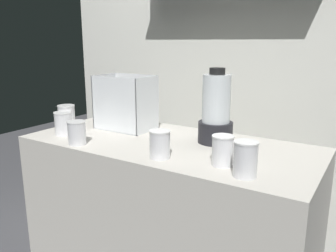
{
  "coord_description": "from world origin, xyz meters",
  "views": [
    {
      "loc": [
        0.84,
        -1.34,
        1.37
      ],
      "look_at": [
        0.0,
        0.0,
        0.98
      ],
      "focal_mm": 36.84,
      "sensor_mm": 36.0,
      "label": 1
    }
  ],
  "objects_px": {
    "juice_cup_orange_left": "(63,124)",
    "juice_cup_mango_far_right": "(223,152)",
    "juice_cup_orange_rightmost": "(245,161)",
    "juice_cup_carrot_right": "(160,146)",
    "juice_cup_orange_far_left": "(67,118)",
    "carrot_display_bin": "(126,112)",
    "blender_pitcher": "(216,112)",
    "juice_cup_mango_middle": "(77,134)"
  },
  "relations": [
    {
      "from": "juice_cup_orange_far_left",
      "to": "juice_cup_mango_middle",
      "type": "distance_m",
      "value": 0.32
    },
    {
      "from": "carrot_display_bin",
      "to": "juice_cup_carrot_right",
      "type": "height_order",
      "value": "carrot_display_bin"
    },
    {
      "from": "carrot_display_bin",
      "to": "juice_cup_mango_middle",
      "type": "relative_size",
      "value": 2.73
    },
    {
      "from": "carrot_display_bin",
      "to": "juice_cup_orange_left",
      "type": "relative_size",
      "value": 2.54
    },
    {
      "from": "carrot_display_bin",
      "to": "juice_cup_orange_far_left",
      "type": "height_order",
      "value": "carrot_display_bin"
    },
    {
      "from": "blender_pitcher",
      "to": "juice_cup_carrot_right",
      "type": "relative_size",
      "value": 3.03
    },
    {
      "from": "juice_cup_orange_rightmost",
      "to": "juice_cup_carrot_right",
      "type": "bearing_deg",
      "value": 178.74
    },
    {
      "from": "juice_cup_orange_left",
      "to": "juice_cup_mango_far_right",
      "type": "distance_m",
      "value": 0.88
    },
    {
      "from": "juice_cup_orange_left",
      "to": "juice_cup_carrot_right",
      "type": "relative_size",
      "value": 1.03
    },
    {
      "from": "carrot_display_bin",
      "to": "juice_cup_orange_far_left",
      "type": "relative_size",
      "value": 2.29
    },
    {
      "from": "blender_pitcher",
      "to": "juice_cup_orange_rightmost",
      "type": "bearing_deg",
      "value": -51.34
    },
    {
      "from": "juice_cup_orange_left",
      "to": "juice_cup_orange_rightmost",
      "type": "distance_m",
      "value": 0.99
    },
    {
      "from": "juice_cup_mango_middle",
      "to": "juice_cup_mango_far_right",
      "type": "xyz_separation_m",
      "value": [
        0.69,
        0.1,
        0.01
      ]
    },
    {
      "from": "carrot_display_bin",
      "to": "juice_cup_mango_far_right",
      "type": "xyz_separation_m",
      "value": [
        0.69,
        -0.26,
        -0.04
      ]
    },
    {
      "from": "juice_cup_orange_left",
      "to": "juice_cup_orange_rightmost",
      "type": "height_order",
      "value": "juice_cup_orange_rightmost"
    },
    {
      "from": "blender_pitcher",
      "to": "juice_cup_carrot_right",
      "type": "bearing_deg",
      "value": -106.53
    },
    {
      "from": "blender_pitcher",
      "to": "juice_cup_mango_middle",
      "type": "xyz_separation_m",
      "value": [
        -0.53,
        -0.37,
        -0.1
      ]
    },
    {
      "from": "juice_cup_orange_far_left",
      "to": "carrot_display_bin",
      "type": "bearing_deg",
      "value": 33.69
    },
    {
      "from": "juice_cup_mango_middle",
      "to": "juice_cup_carrot_right",
      "type": "distance_m",
      "value": 0.44
    },
    {
      "from": "carrot_display_bin",
      "to": "juice_cup_orange_far_left",
      "type": "bearing_deg",
      "value": -146.31
    },
    {
      "from": "juice_cup_carrot_right",
      "to": "blender_pitcher",
      "type": "bearing_deg",
      "value": 73.47
    },
    {
      "from": "juice_cup_orange_far_left",
      "to": "blender_pitcher",
      "type": "bearing_deg",
      "value": 13.62
    },
    {
      "from": "blender_pitcher",
      "to": "juice_cup_orange_left",
      "type": "distance_m",
      "value": 0.78
    },
    {
      "from": "juice_cup_orange_far_left",
      "to": "juice_cup_carrot_right",
      "type": "height_order",
      "value": "juice_cup_orange_far_left"
    },
    {
      "from": "carrot_display_bin",
      "to": "blender_pitcher",
      "type": "distance_m",
      "value": 0.53
    },
    {
      "from": "juice_cup_mango_far_right",
      "to": "juice_cup_orange_far_left",
      "type": "bearing_deg",
      "value": 175.22
    },
    {
      "from": "juice_cup_carrot_right",
      "to": "juice_cup_mango_far_right",
      "type": "height_order",
      "value": "juice_cup_mango_far_right"
    },
    {
      "from": "juice_cup_orange_rightmost",
      "to": "juice_cup_orange_left",
      "type": "bearing_deg",
      "value": 177.19
    },
    {
      "from": "juice_cup_orange_left",
      "to": "juice_cup_mango_far_right",
      "type": "xyz_separation_m",
      "value": [
        0.88,
        0.02,
        0.0
      ]
    },
    {
      "from": "juice_cup_mango_far_right",
      "to": "juice_cup_carrot_right",
      "type": "bearing_deg",
      "value": -167.65
    },
    {
      "from": "juice_cup_mango_far_right",
      "to": "juice_cup_orange_rightmost",
      "type": "bearing_deg",
      "value": -29.13
    },
    {
      "from": "blender_pitcher",
      "to": "juice_cup_carrot_right",
      "type": "height_order",
      "value": "blender_pitcher"
    },
    {
      "from": "juice_cup_carrot_right",
      "to": "juice_cup_mango_middle",
      "type": "bearing_deg",
      "value": -174.24
    },
    {
      "from": "juice_cup_mango_middle",
      "to": "carrot_display_bin",
      "type": "bearing_deg",
      "value": 89.51
    },
    {
      "from": "juice_cup_carrot_right",
      "to": "juice_cup_orange_rightmost",
      "type": "relative_size",
      "value": 0.9
    },
    {
      "from": "juice_cup_orange_far_left",
      "to": "juice_cup_carrot_right",
      "type": "bearing_deg",
      "value": -10.92
    },
    {
      "from": "juice_cup_carrot_right",
      "to": "juice_cup_orange_far_left",
      "type": "bearing_deg",
      "value": 169.08
    },
    {
      "from": "juice_cup_mango_middle",
      "to": "juice_cup_orange_left",
      "type": "bearing_deg",
      "value": 155.72
    },
    {
      "from": "juice_cup_orange_far_left",
      "to": "juice_cup_carrot_right",
      "type": "relative_size",
      "value": 1.13
    },
    {
      "from": "carrot_display_bin",
      "to": "juice_cup_orange_left",
      "type": "bearing_deg",
      "value": -124.56
    },
    {
      "from": "juice_cup_orange_far_left",
      "to": "juice_cup_mango_far_right",
      "type": "height_order",
      "value": "juice_cup_orange_far_left"
    },
    {
      "from": "carrot_display_bin",
      "to": "juice_cup_orange_rightmost",
      "type": "distance_m",
      "value": 0.87
    }
  ]
}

